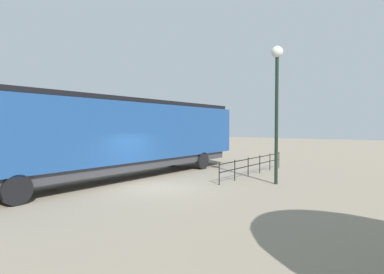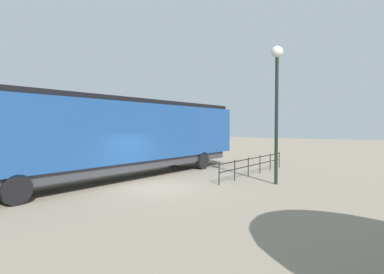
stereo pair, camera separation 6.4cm
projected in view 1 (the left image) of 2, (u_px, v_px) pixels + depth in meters
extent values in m
plane|color=gray|center=(155.00, 188.00, 14.54)|extent=(120.00, 120.00, 0.00)
cube|color=navy|center=(119.00, 132.00, 16.67)|extent=(2.84, 18.27, 2.97)
cube|color=black|center=(203.00, 136.00, 23.03)|extent=(2.72, 2.59, 2.08)
cube|color=black|center=(119.00, 101.00, 16.62)|extent=(2.55, 17.54, 0.24)
cube|color=#38383D|center=(119.00, 165.00, 16.73)|extent=(2.55, 16.81, 0.45)
cylinder|color=black|center=(172.00, 158.00, 22.22)|extent=(0.30, 1.10, 1.10)
cylinder|color=black|center=(202.00, 161.00, 20.73)|extent=(0.30, 1.10, 1.10)
cylinder|color=black|center=(16.00, 190.00, 11.27)|extent=(0.30, 1.10, 1.10)
cylinder|color=black|center=(276.00, 120.00, 15.30)|extent=(0.16, 0.16, 6.14)
sphere|color=silver|center=(277.00, 52.00, 15.19)|extent=(0.57, 0.57, 0.57)
cube|color=black|center=(254.00, 158.00, 18.25)|extent=(0.04, 7.71, 0.04)
cube|color=black|center=(254.00, 165.00, 18.27)|extent=(0.04, 7.71, 0.04)
cylinder|color=black|center=(219.00, 174.00, 15.15)|extent=(0.05, 0.05, 1.06)
cylinder|color=black|center=(235.00, 170.00, 16.40)|extent=(0.05, 0.05, 1.06)
cylinder|color=black|center=(248.00, 167.00, 17.64)|extent=(0.05, 0.05, 1.06)
cylinder|color=black|center=(260.00, 164.00, 18.89)|extent=(0.05, 0.05, 1.06)
cylinder|color=black|center=(270.00, 162.00, 20.14)|extent=(0.05, 0.05, 1.06)
cylinder|color=black|center=(279.00, 160.00, 21.39)|extent=(0.05, 0.05, 1.06)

